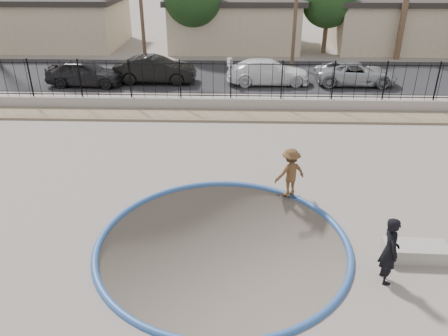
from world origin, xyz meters
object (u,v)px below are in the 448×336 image
videographer (390,250)px  car_c (268,72)px  skateboard (288,196)px  car_b (155,70)px  car_d (355,73)px  car_a (85,73)px  skater (290,175)px  concrete_ledge (415,251)px

videographer → car_c: videographer is taller
skateboard → car_c: size_ratio=0.15×
car_b → car_d: 11.89m
car_c → car_d: size_ratio=1.04×
car_b → car_a: bearing=100.1°
skater → car_b: (-6.65, 13.40, 0.01)m
car_a → car_c: size_ratio=0.90×
videographer → concrete_ledge: bearing=-50.0°
skateboard → concrete_ledge: concrete_ledge is taller
car_b → car_d: bearing=-90.3°
skater → videographer: bearing=91.8°
car_a → car_b: (4.01, 0.73, 0.03)m
car_c → skateboard: bearing=177.6°
skateboard → car_b: (-6.65, 13.40, 0.77)m
concrete_ledge → car_c: (-2.90, 16.43, 0.55)m
concrete_ledge → skateboard: bearing=134.6°
car_b → skater: bearing=-153.9°
videographer → car_d: bearing=-11.2°
skater → videographer: (1.95, -3.92, 0.07)m
car_b → car_d: car_b is taller
videographer → car_a: videographer is taller
car_a → car_b: 4.07m
videographer → car_b: videographer is taller
concrete_ledge → car_b: car_b is taller
skater → car_d: skater is taller
skater → car_c: skater is taller
car_d → skateboard: bearing=159.2°
car_a → skateboard: bearing=-137.0°
skater → car_a: bearing=-74.5°
skateboard → car_a: car_a is taller
concrete_ledge → car_d: 16.59m
skateboard → car_c: car_c is taller
skater → videographer: 4.38m
videographer → car_b: 19.34m
car_a → car_b: bearing=-76.7°
videographer → car_d: (3.29, 17.32, -0.19)m
videographer → car_d: 17.63m
car_c → car_a: bearing=91.9°
concrete_ledge → car_b: 19.06m
car_d → car_b: bearing=90.5°
videographer → car_a: size_ratio=0.40×
car_c → car_d: car_c is taller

